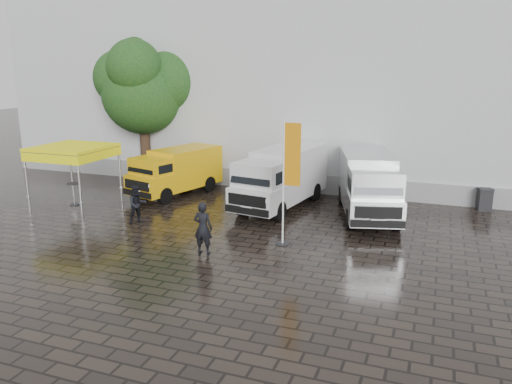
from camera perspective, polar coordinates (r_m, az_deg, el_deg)
ground at (r=19.29m, az=1.53°, el=-5.60°), size 120.00×120.00×0.00m
exhibition_hall at (r=33.43m, az=14.13°, el=12.82°), size 44.00×16.00×12.00m
hall_plinth at (r=26.14m, az=11.37°, el=0.54°), size 44.00×0.15×1.00m
van_yellow at (r=26.19m, az=-9.16°, el=2.21°), size 3.33×5.50×2.38m
van_white at (r=23.52m, az=2.89°, el=1.49°), size 3.09×6.62×2.76m
van_silver at (r=22.67m, az=12.67°, el=0.68°), size 3.73×6.69×2.76m
canopy_tent at (r=24.91m, az=-20.31°, el=4.52°), size 3.17×3.17×2.93m
flagpole at (r=18.20m, az=3.71°, el=1.85°), size 0.88×0.50×4.77m
tree at (r=29.84m, az=-12.88°, el=11.52°), size 4.64×4.64×8.32m
cocktail_table at (r=25.63m, az=-20.11°, el=-0.23°), size 0.60×0.60×1.09m
wheelie_bin at (r=25.56m, az=24.65°, el=-0.75°), size 0.74×0.74×1.04m
person_front at (r=17.84m, az=-6.07°, el=-4.09°), size 0.71×0.48×1.91m
person_tent at (r=21.79m, az=-13.41°, el=-1.38°), size 1.00×1.02×1.66m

